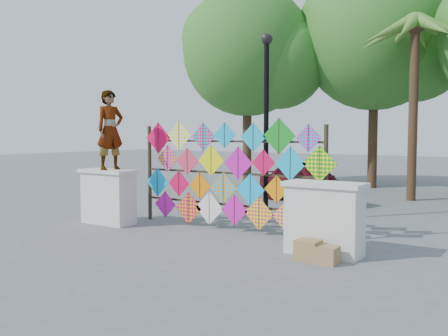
{
  "coord_description": "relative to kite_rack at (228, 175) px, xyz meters",
  "views": [
    {
      "loc": [
        6.07,
        -8.32,
        2.13
      ],
      "look_at": [
        0.05,
        0.6,
        1.38
      ],
      "focal_mm": 40.0,
      "sensor_mm": 36.0,
      "label": 1
    }
  ],
  "objects": [
    {
      "name": "ground",
      "position": [
        -0.07,
        -0.73,
        -1.21
      ],
      "size": [
        80.0,
        80.0,
        0.0
      ],
      "primitive_type": "plane",
      "color": "slate",
      "rests_on": "ground"
    },
    {
      "name": "parapet_left",
      "position": [
        -2.77,
        -0.93,
        -0.56
      ],
      "size": [
        1.4,
        0.65,
        1.28
      ],
      "color": "white",
      "rests_on": "ground"
    },
    {
      "name": "parapet_right",
      "position": [
        2.63,
        -0.93,
        -0.56
      ],
      "size": [
        1.4,
        0.65,
        1.28
      ],
      "color": "white",
      "rests_on": "ground"
    },
    {
      "name": "kite_rack",
      "position": [
        0.0,
        0.0,
        0.0
      ],
      "size": [
        4.96,
        0.24,
        2.44
      ],
      "color": "#2E271A",
      "rests_on": "ground"
    },
    {
      "name": "tree_west",
      "position": [
        -4.47,
        8.3,
        4.17
      ],
      "size": [
        5.85,
        5.2,
        8.01
      ],
      "color": "#4C2E20",
      "rests_on": "ground"
    },
    {
      "name": "tree_mid",
      "position": [
        0.04,
        10.3,
        4.56
      ],
      "size": [
        6.3,
        5.6,
        8.61
      ],
      "color": "#4C2E20",
      "rests_on": "ground"
    },
    {
      "name": "palm_tree",
      "position": [
        2.13,
        7.27,
        3.74
      ],
      "size": [
        3.62,
        3.62,
        5.83
      ],
      "color": "#4C2E20",
      "rests_on": "ground"
    },
    {
      "name": "vendor_woman",
      "position": [
        -2.67,
        -0.93,
        0.99
      ],
      "size": [
        0.58,
        0.75,
        1.84
      ],
      "primitive_type": "imported",
      "rotation": [
        0.0,
        0.0,
        1.34
      ],
      "color": "#99999E",
      "rests_on": "parapet_left"
    },
    {
      "name": "sedan",
      "position": [
        -0.44,
        5.11,
        -0.6
      ],
      "size": [
        3.86,
        2.76,
        1.22
      ],
      "primitive_type": "imported",
      "rotation": [
        0.0,
        0.0,
        1.16
      ],
      "color": "#590F1B",
      "rests_on": "ground"
    },
    {
      "name": "lamppost",
      "position": [
        0.23,
        1.27,
        1.48
      ],
      "size": [
        0.28,
        0.28,
        4.46
      ],
      "color": "black",
      "rests_on": "ground"
    },
    {
      "name": "cardboard_box_near",
      "position": [
        2.56,
        -1.44,
        -1.04
      ],
      "size": [
        0.39,
        0.34,
        0.34
      ],
      "primitive_type": "cube",
      "color": "#9D824C",
      "rests_on": "ground"
    },
    {
      "name": "cardboard_box_far",
      "position": [
        2.92,
        -1.48,
        -1.07
      ],
      "size": [
        0.34,
        0.32,
        0.29
      ],
      "primitive_type": "cube",
      "color": "#9D824C",
      "rests_on": "ground"
    }
  ]
}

